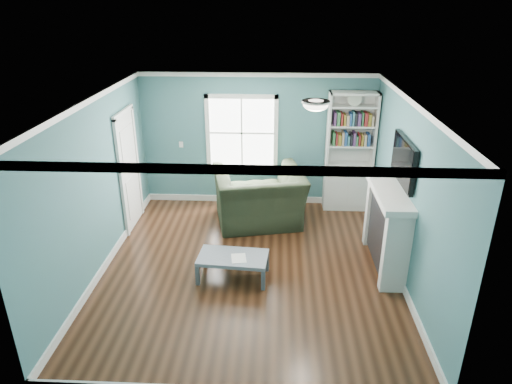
{
  "coord_description": "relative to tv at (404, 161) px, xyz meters",
  "views": [
    {
      "loc": [
        0.39,
        -6.04,
        3.9
      ],
      "look_at": [
        0.08,
        0.4,
        1.11
      ],
      "focal_mm": 32.0,
      "sensor_mm": 36.0,
      "label": 1
    }
  ],
  "objects": [
    {
      "name": "coffee_table",
      "position": [
        -2.43,
        -0.47,
        -1.4
      ],
      "size": [
        1.06,
        0.64,
        0.37
      ],
      "rotation": [
        0.0,
        0.0,
        -0.08
      ],
      "color": "#4A5059",
      "rests_on": "ground"
    },
    {
      "name": "paper_sheet",
      "position": [
        -2.34,
        -0.53,
        -1.35
      ],
      "size": [
        0.25,
        0.3,
        0.0
      ],
      "primitive_type": "cube",
      "rotation": [
        0.0,
        0.0,
        0.16
      ],
      "color": "white",
      "rests_on": "coffee_table"
    },
    {
      "name": "light_switch",
      "position": [
        -3.7,
        2.28,
        -0.52
      ],
      "size": [
        0.08,
        0.01,
        0.12
      ],
      "primitive_type": "cube",
      "color": "white",
      "rests_on": "room_walls"
    },
    {
      "name": "window",
      "position": [
        -2.5,
        2.29,
        -0.27
      ],
      "size": [
        1.4,
        0.06,
        1.5
      ],
      "color": "white",
      "rests_on": "room_walls"
    },
    {
      "name": "door",
      "position": [
        -4.42,
        1.2,
        -0.65
      ],
      "size": [
        0.12,
        0.98,
        2.17
      ],
      "color": "silver",
      "rests_on": "ground"
    },
    {
      "name": "trim",
      "position": [
        -2.2,
        -0.2,
        -0.49
      ],
      "size": [
        4.5,
        5.0,
        2.6
      ],
      "color": "white",
      "rests_on": "ground"
    },
    {
      "name": "bookshelf",
      "position": [
        -0.43,
        2.1,
        -0.8
      ],
      "size": [
        0.9,
        0.35,
        2.31
      ],
      "color": "silver",
      "rests_on": "ground"
    },
    {
      "name": "recliner",
      "position": [
        -2.12,
        1.34,
        -1.05
      ],
      "size": [
        1.73,
        1.31,
        1.35
      ],
      "primitive_type": "imported",
      "rotation": [
        0.0,
        0.0,
        -2.93
      ],
      "color": "black",
      "rests_on": "ground"
    },
    {
      "name": "room_walls",
      "position": [
        -2.2,
        -0.2,
        -0.14
      ],
      "size": [
        5.0,
        5.0,
        5.0
      ],
      "color": "#407776",
      "rests_on": "ground"
    },
    {
      "name": "ceiling_fixture",
      "position": [
        -1.3,
        -0.1,
        0.82
      ],
      "size": [
        0.38,
        0.38,
        0.15
      ],
      "color": "white",
      "rests_on": "room_walls"
    },
    {
      "name": "floor",
      "position": [
        -2.2,
        -0.2,
        -1.72
      ],
      "size": [
        5.0,
        5.0,
        0.0
      ],
      "primitive_type": "plane",
      "color": "black",
      "rests_on": "ground"
    },
    {
      "name": "fireplace",
      "position": [
        -0.12,
        0.0,
        -1.09
      ],
      "size": [
        0.44,
        1.58,
        1.3
      ],
      "color": "black",
      "rests_on": "ground"
    },
    {
      "name": "tv",
      "position": [
        0.0,
        0.0,
        0.0
      ],
      "size": [
        0.06,
        1.1,
        0.65
      ],
      "primitive_type": "cube",
      "color": "black",
      "rests_on": "fireplace"
    }
  ]
}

